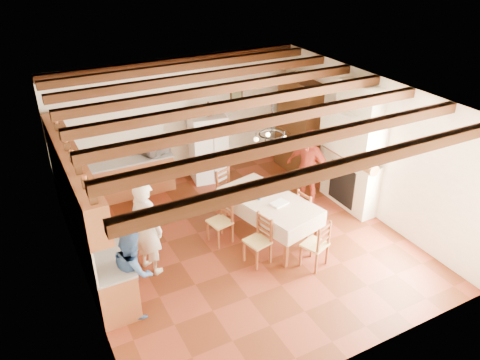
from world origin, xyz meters
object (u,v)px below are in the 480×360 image
object	(u,v)px
hutch	(298,126)
chair_end_far	(228,191)
person_woman_blue	(134,271)
person_man	(147,227)
refrigerator	(208,148)
chair_left_far	(220,221)
dining_table	(269,203)
chair_right_far	(280,198)
person_woman_red	(308,168)
chair_right_near	(309,211)
microwave	(155,147)
chair_left_near	(257,241)
chair_end_near	(315,244)

from	to	relation	value
hutch	chair_end_far	xyz separation A→B (m)	(-2.44, -0.96, -0.71)
chair_end_far	person_woman_blue	bearing A→B (deg)	-162.52
hutch	person_man	size ratio (longest dim) A/B	1.31
refrigerator	chair_left_far	world-z (taller)	refrigerator
refrigerator	dining_table	bearing A→B (deg)	-82.15
chair_left_far	chair_end_far	world-z (taller)	same
chair_right_far	person_woman_red	bearing A→B (deg)	-86.69
refrigerator	chair_end_far	bearing A→B (deg)	-90.96
chair_right_near	chair_right_far	size ratio (longest dim) A/B	1.00
dining_table	chair_right_near	world-z (taller)	chair_right_near
person_man	hutch	bearing A→B (deg)	-89.64
person_man	microwave	bearing A→B (deg)	-46.04
chair_left_near	chair_end_far	bearing A→B (deg)	157.40
chair_right_near	person_man	bearing A→B (deg)	76.90
chair_right_near	person_woman_blue	xyz separation A→B (m)	(-3.77, -0.51, 0.27)
chair_left_near	chair_right_near	distance (m)	1.49
chair_right_far	person_man	distance (m)	3.07
chair_right_near	chair_end_far	distance (m)	1.86
chair_left_near	chair_left_far	size ratio (longest dim) A/B	1.00
chair_right_far	chair_end_far	size ratio (longest dim) A/B	1.00
chair_right_far	hutch	bearing A→B (deg)	-52.85
microwave	person_man	bearing A→B (deg)	-130.41
person_man	dining_table	bearing A→B (deg)	-117.36
dining_table	chair_left_near	bearing A→B (deg)	-134.90
dining_table	chair_right_far	bearing A→B (deg)	40.83
hutch	chair_end_near	size ratio (longest dim) A/B	2.48
person_woman_blue	microwave	xyz separation A→B (m)	(1.66, 3.73, 0.31)
chair_end_near	hutch	bearing A→B (deg)	-140.23
chair_left_far	chair_end_far	bearing A→B (deg)	134.08
person_man	chair_right_far	bearing A→B (deg)	-107.11
chair_right_near	chair_left_far	bearing A→B (deg)	66.61
chair_end_far	person_woman_red	distance (m)	1.81
chair_end_far	person_woman_blue	world-z (taller)	person_woman_blue
chair_right_near	dining_table	bearing A→B (deg)	68.65
hutch	chair_end_near	xyz separation A→B (m)	(-1.92, -3.43, -0.71)
person_woman_blue	microwave	distance (m)	4.09
refrigerator	chair_left_far	size ratio (longest dim) A/B	1.74
hutch	chair_right_far	bearing A→B (deg)	-133.82
chair_right_far	microwave	distance (m)	3.17
chair_left_near	chair_end_far	world-z (taller)	same
chair_right_far	chair_right_near	bearing A→B (deg)	-171.56
chair_end_near	microwave	distance (m)	4.50
dining_table	chair_right_near	xyz separation A→B (m)	(0.84, -0.21, -0.32)
refrigerator	chair_left_far	xyz separation A→B (m)	(-0.93, -2.56, -0.35)
chair_right_far	microwave	bearing A→B (deg)	26.63
chair_end_near	person_woman_blue	xyz separation A→B (m)	(-3.22, 0.46, 0.27)
person_woman_blue	person_woman_red	size ratio (longest dim) A/B	0.83
refrigerator	person_woman_blue	world-z (taller)	refrigerator
chair_end_far	microwave	xyz separation A→B (m)	(-1.04, 1.71, 0.58)
chair_right_near	chair_end_near	size ratio (longest dim) A/B	1.00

